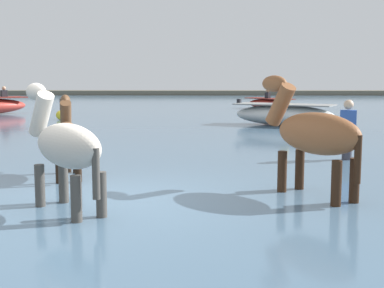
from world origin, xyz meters
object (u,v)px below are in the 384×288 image
(horse_lead_pinto, at_px, (65,149))
(channel_buoy, at_px, (61,115))
(person_onlooker_left, at_px, (347,137))
(horse_trailing_chestnut, at_px, (314,137))
(boat_mid_channel, at_px, (284,115))
(horse_flank_bay, at_px, (67,139))
(boat_distant_east, at_px, (269,104))

(horse_lead_pinto, xyz_separation_m, channel_buoy, (-3.78, 14.16, -0.61))
(channel_buoy, bearing_deg, person_onlooker_left, -49.39)
(horse_trailing_chestnut, bearing_deg, channel_buoy, 118.12)
(boat_mid_channel, xyz_separation_m, person_onlooker_left, (0.08, -7.65, 0.09))
(horse_lead_pinto, height_order, channel_buoy, horse_lead_pinto)
(person_onlooker_left, bearing_deg, horse_lead_pinto, -138.35)
(horse_flank_bay, relative_size, boat_mid_channel, 0.47)
(horse_trailing_chestnut, height_order, boat_distant_east, horse_trailing_chestnut)
(horse_flank_bay, distance_m, boat_distant_east, 19.63)
(horse_trailing_chestnut, relative_size, boat_distant_east, 0.72)
(horse_flank_bay, height_order, boat_distant_east, horse_flank_bay)
(boat_distant_east, bearing_deg, horse_lead_pinto, -104.30)
(boat_mid_channel, height_order, person_onlooker_left, person_onlooker_left)
(horse_flank_bay, xyz_separation_m, channel_buoy, (-3.24, 11.91, -0.47))
(boat_mid_channel, bearing_deg, boat_distant_east, 85.73)
(channel_buoy, bearing_deg, horse_lead_pinto, -75.04)
(horse_lead_pinto, height_order, boat_distant_east, horse_lead_pinto)
(boat_distant_east, xyz_separation_m, person_onlooker_left, (-0.60, -16.75, 0.18))
(horse_lead_pinto, bearing_deg, horse_trailing_chestnut, 14.75)
(horse_flank_bay, height_order, boat_mid_channel, horse_flank_bay)
(horse_flank_bay, bearing_deg, horse_lead_pinto, -76.49)
(horse_flank_bay, relative_size, person_onlooker_left, 1.09)
(boat_distant_east, distance_m, person_onlooker_left, 16.77)
(boat_distant_east, height_order, channel_buoy, boat_distant_east)
(boat_distant_east, bearing_deg, person_onlooker_left, -92.07)
(horse_trailing_chestnut, height_order, boat_mid_channel, horse_trailing_chestnut)
(horse_trailing_chestnut, distance_m, boat_mid_channel, 11.09)
(boat_mid_channel, relative_size, channel_buoy, 4.48)
(horse_lead_pinto, distance_m, horse_flank_bay, 2.32)
(person_onlooker_left, relative_size, channel_buoy, 1.95)
(horse_flank_bay, height_order, channel_buoy, horse_flank_bay)
(horse_lead_pinto, relative_size, boat_distant_east, 0.69)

